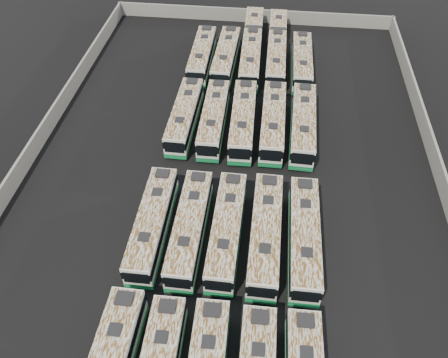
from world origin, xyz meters
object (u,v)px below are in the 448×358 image
bus_midfront_far_right (304,237)px  bus_midback_center (243,120)px  bus_back_far_left (202,55)px  bus_back_right (277,48)px  bus_midfront_right (265,233)px  bus_midback_left (214,119)px  bus_midback_right (273,122)px  bus_midfront_left (190,227)px  bus_midback_far_right (303,124)px  bus_back_left (226,57)px  bus_midfront_center (227,230)px  bus_back_center (252,47)px  bus_back_far_right (302,62)px  bus_midback_far_left (185,116)px  bus_midfront_far_left (153,223)px

bus_midfront_far_right → bus_midback_center: (-6.98, 16.29, 0.02)m
bus_back_far_left → bus_back_right: (10.43, 3.35, -0.01)m
bus_midfront_right → bus_midback_center: size_ratio=1.00×
bus_midback_left → bus_midback_right: (7.00, 0.19, 0.05)m
bus_midfront_left → bus_back_far_left: 30.58m
bus_midback_right → bus_midback_far_right: bus_midback_far_right is taller
bus_midback_center → bus_back_left: (-3.60, 13.92, -0.00)m
bus_midfront_center → bus_midback_left: (-3.37, 16.23, 0.01)m
bus_midfront_right → bus_back_far_left: 32.05m
bus_midfront_center → bus_midback_right: size_ratio=0.97×
bus_midfront_center → bus_back_far_left: (-6.92, 30.26, 0.01)m
bus_back_center → bus_back_left: bearing=-137.6°
bus_midfront_right → bus_midback_far_right: size_ratio=0.99×
bus_midfront_right → bus_midback_left: bus_midfront_right is taller
bus_midfront_far_right → bus_back_center: size_ratio=0.64×
bus_midfront_far_right → bus_midfront_left: bearing=-179.9°
bus_back_far_left → bus_back_far_right: size_ratio=1.01×
bus_midback_left → bus_midfront_left: bearing=-90.8°
bus_midfront_far_right → bus_back_right: bearing=95.6°
bus_midback_far_left → bus_midback_far_right: 14.02m
bus_midback_right → bus_back_right: bearing=90.5°
bus_midfront_far_left → bus_midfront_right: bearing=-0.2°
bus_midfront_right → bus_back_center: 33.67m
bus_midback_center → bus_back_left: bus_midback_center is taller
bus_midfront_left → bus_midfront_far_right: bearing=0.7°
bus_midfront_center → bus_midfront_far_right: 7.08m
bus_back_far_left → bus_back_center: 7.53m
bus_midfront_left → bus_midfront_center: (3.42, 0.12, -0.00)m
bus_back_center → bus_back_far_right: bus_back_center is taller
bus_midfront_left → bus_midback_far_left: 16.83m
bus_midfront_center → bus_midfront_far_right: (7.08, -0.02, 0.04)m
bus_midback_right → bus_back_center: (-3.72, 17.02, -0.01)m
bus_back_right → bus_midfront_far_left: bearing=-107.5°
bus_midfront_center → bus_midfront_right: bearing=-0.1°
bus_midback_right → bus_back_right: size_ratio=0.67×
bus_midback_center → bus_back_far_right: bus_midback_center is taller
bus_midfront_right → bus_back_right: bus_midfront_right is taller
bus_midfront_far_left → bus_midback_far_left: bearing=89.3°
bus_midfront_center → bus_midback_right: 16.81m
bus_midfront_far_left → bus_back_far_right: size_ratio=1.01×
bus_midback_far_right → bus_back_far_left: (-14.05, 13.94, -0.06)m
bus_back_left → bus_back_right: size_ratio=0.67×
bus_midback_left → bus_back_far_right: bus_midback_left is taller
bus_back_left → bus_back_far_right: size_ratio=1.04×
bus_midfront_left → bus_back_far_right: bus_midfront_left is taller
bus_midfront_far_right → bus_back_center: bearing=101.7°
bus_midfront_left → bus_midback_left: size_ratio=1.00×
bus_back_center → bus_midfront_far_left: bearing=-102.8°
bus_back_left → bus_back_far_left: bearing=-179.9°
bus_midfront_left → bus_back_center: 33.72m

